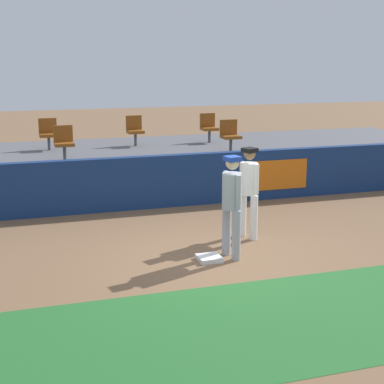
# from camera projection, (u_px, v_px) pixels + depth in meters

# --- Properties ---
(ground_plane) EXTENTS (60.00, 60.00, 0.00)m
(ground_plane) POSITION_uv_depth(u_px,v_px,m) (220.00, 261.00, 10.05)
(ground_plane) COLOR brown
(grass_foreground_strip) EXTENTS (18.00, 2.80, 0.01)m
(grass_foreground_strip) POSITION_uv_depth(u_px,v_px,m) (282.00, 320.00, 7.80)
(grass_foreground_strip) COLOR #26662B
(grass_foreground_strip) RESTS_ON ground_plane
(first_base) EXTENTS (0.40, 0.40, 0.08)m
(first_base) POSITION_uv_depth(u_px,v_px,m) (209.00, 258.00, 10.08)
(first_base) COLOR white
(first_base) RESTS_ON ground_plane
(player_fielder_home) EXTENTS (0.43, 0.58, 1.77)m
(player_fielder_home) POSITION_uv_depth(u_px,v_px,m) (249.00, 186.00, 11.14)
(player_fielder_home) COLOR white
(player_fielder_home) RESTS_ON ground_plane
(player_runner_visitor) EXTENTS (0.40, 0.50, 1.81)m
(player_runner_visitor) POSITION_uv_depth(u_px,v_px,m) (232.00, 200.00, 10.01)
(player_runner_visitor) COLOR #9EA3AD
(player_runner_visitor) RESTS_ON ground_plane
(field_wall) EXTENTS (18.00, 0.26, 1.23)m
(field_wall) POSITION_uv_depth(u_px,v_px,m) (163.00, 181.00, 13.53)
(field_wall) COLOR navy
(field_wall) RESTS_ON ground_plane
(bleacher_platform) EXTENTS (18.00, 4.80, 0.98)m
(bleacher_platform) POSITION_uv_depth(u_px,v_px,m) (139.00, 167.00, 15.94)
(bleacher_platform) COLOR #59595E
(bleacher_platform) RESTS_ON ground_plane
(seat_front_left) EXTENTS (0.46, 0.44, 0.84)m
(seat_front_left) POSITION_uv_depth(u_px,v_px,m) (64.00, 141.00, 14.06)
(seat_front_left) COLOR #4C4C51
(seat_front_left) RESTS_ON bleacher_platform
(seat_back_left) EXTENTS (0.48, 0.44, 0.84)m
(seat_back_left) POSITION_uv_depth(u_px,v_px,m) (48.00, 132.00, 15.66)
(seat_back_left) COLOR #4C4C51
(seat_back_left) RESTS_ON bleacher_platform
(seat_front_right) EXTENTS (0.47, 0.44, 0.84)m
(seat_front_right) POSITION_uv_depth(u_px,v_px,m) (230.00, 134.00, 15.32)
(seat_front_right) COLOR #4C4C51
(seat_front_right) RESTS_ON bleacher_platform
(seat_back_right) EXTENTS (0.45, 0.44, 0.84)m
(seat_back_right) POSITION_uv_depth(u_px,v_px,m) (209.00, 126.00, 17.00)
(seat_back_right) COLOR #4C4C51
(seat_back_right) RESTS_ON bleacher_platform
(seat_back_center) EXTENTS (0.45, 0.44, 0.84)m
(seat_back_center) POSITION_uv_depth(u_px,v_px,m) (135.00, 129.00, 16.36)
(seat_back_center) COLOR #4C4C51
(seat_back_center) RESTS_ON bleacher_platform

